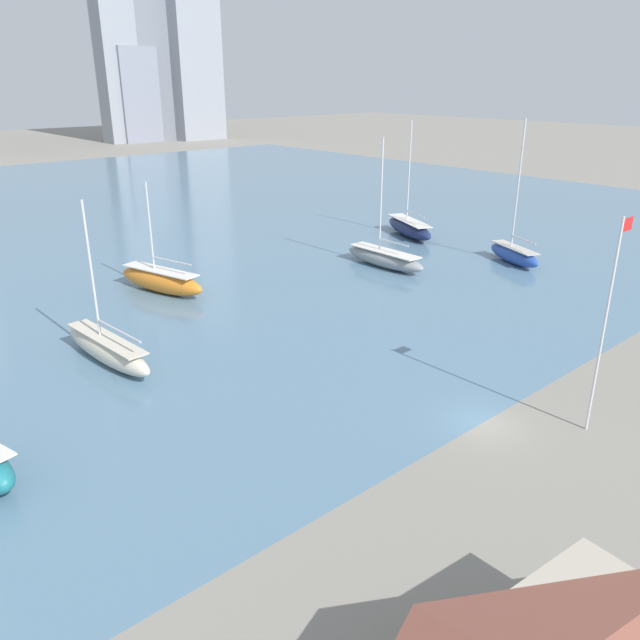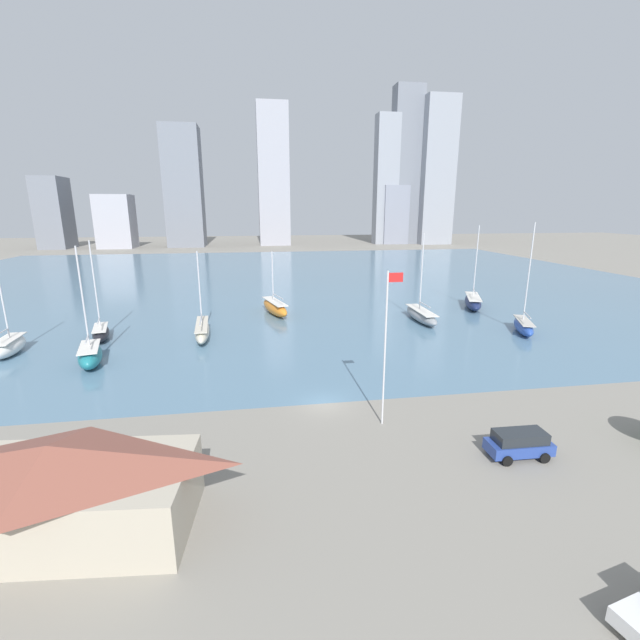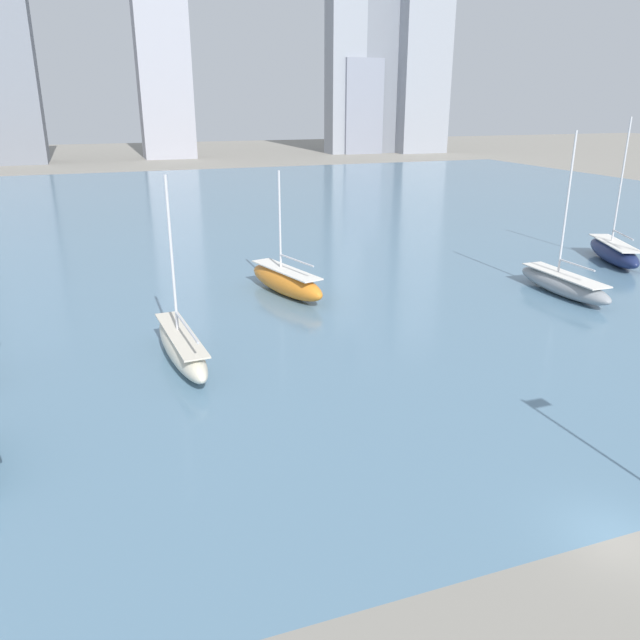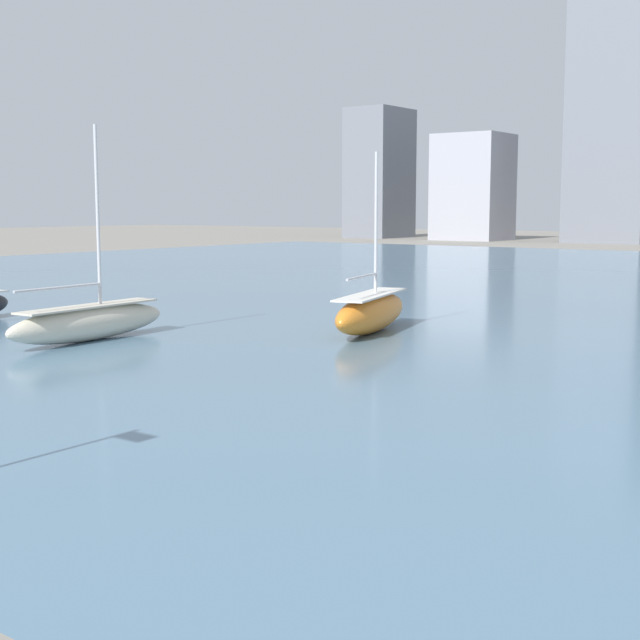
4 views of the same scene
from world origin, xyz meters
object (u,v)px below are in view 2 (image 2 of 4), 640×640
(sailboat_blue, at_px, (523,326))
(sailboat_white, at_px, (9,346))
(sailboat_cream, at_px, (202,330))
(sailboat_teal, at_px, (90,355))
(flag_pole, at_px, (386,345))
(parked_suv_blue, at_px, (519,443))
(sailboat_black, at_px, (101,332))
(boat_shed, at_px, (53,489))
(sailboat_gray, at_px, (421,315))
(sailboat_navy, at_px, (473,302))
(sailboat_orange, at_px, (275,307))

(sailboat_blue, distance_m, sailboat_white, 65.65)
(sailboat_cream, height_order, sailboat_teal, sailboat_teal)
(sailboat_white, bearing_deg, flag_pole, -34.98)
(sailboat_cream, height_order, parked_suv_blue, sailboat_cream)
(flag_pole, distance_m, sailboat_black, 41.36)
(boat_shed, distance_m, parked_suv_blue, 28.66)
(sailboat_cream, xyz_separation_m, sailboat_teal, (-11.01, -9.00, 0.16))
(sailboat_gray, relative_size, sailboat_navy, 0.94)
(boat_shed, height_order, sailboat_white, sailboat_white)
(sailboat_blue, bearing_deg, sailboat_teal, -153.30)
(parked_suv_blue, bearing_deg, sailboat_gray, -10.18)
(sailboat_black, height_order, sailboat_white, sailboat_black)
(sailboat_blue, xyz_separation_m, sailboat_white, (-65.64, 1.08, 0.04))
(sailboat_black, bearing_deg, sailboat_teal, -92.18)
(sailboat_black, relative_size, sailboat_cream, 1.13)
(sailboat_white, bearing_deg, boat_shed, -64.55)
(sailboat_teal, bearing_deg, sailboat_black, 87.50)
(boat_shed, height_order, sailboat_teal, sailboat_teal)
(boat_shed, distance_m, sailboat_navy, 67.17)
(boat_shed, height_order, parked_suv_blue, boat_shed)
(sailboat_orange, bearing_deg, flag_pole, -95.44)
(sailboat_teal, distance_m, sailboat_blue, 55.04)
(sailboat_navy, bearing_deg, flag_pole, -103.66)
(sailboat_black, distance_m, parked_suv_blue, 50.87)
(boat_shed, xyz_separation_m, sailboat_blue, (47.67, 30.72, -1.50))
(boat_shed, relative_size, sailboat_orange, 1.38)
(boat_shed, xyz_separation_m, sailboat_gray, (36.07, 39.02, -1.56))
(boat_shed, relative_size, sailboat_gray, 1.09)
(sailboat_black, distance_m, sailboat_blue, 57.29)
(sailboat_orange, xyz_separation_m, sailboat_white, (-32.13, -15.32, -0.08))
(boat_shed, bearing_deg, flag_pole, 28.25)
(flag_pole, bearing_deg, boat_shed, -157.22)
(flag_pole, xyz_separation_m, parked_suv_blue, (7.89, -6.04, -5.63))
(sailboat_cream, bearing_deg, parked_suv_blue, -57.30)
(boat_shed, distance_m, sailboat_black, 37.83)
(boat_shed, bearing_deg, sailboat_navy, 49.18)
(sailboat_black, distance_m, sailboat_navy, 58.68)
(sailboat_teal, bearing_deg, sailboat_orange, 29.75)
(sailboat_gray, bearing_deg, sailboat_blue, -35.11)
(sailboat_cream, bearing_deg, flag_pole, -62.15)
(sailboat_navy, xyz_separation_m, sailboat_teal, (-55.75, -19.93, 0.09))
(boat_shed, xyz_separation_m, sailboat_navy, (48.54, 46.41, -1.43))
(boat_shed, xyz_separation_m, sailboat_orange, (14.16, 47.11, -1.38))
(sailboat_black, distance_m, sailboat_gray, 45.45)
(sailboat_black, height_order, sailboat_cream, sailboat_black)
(boat_shed, relative_size, sailboat_white, 1.20)
(boat_shed, height_order, flag_pole, flag_pole)
(parked_suv_blue, bearing_deg, sailboat_cream, 38.49)
(sailboat_black, xyz_separation_m, sailboat_blue, (56.99, -5.91, 0.06))
(flag_pole, relative_size, sailboat_white, 1.01)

